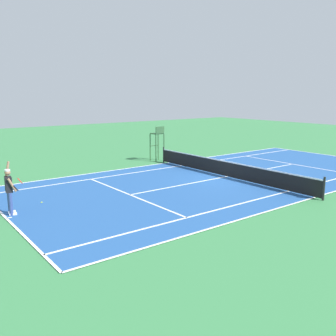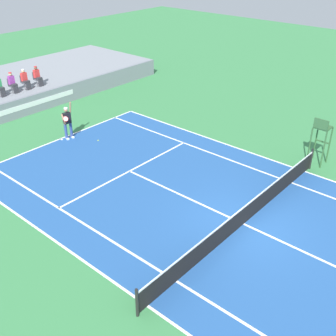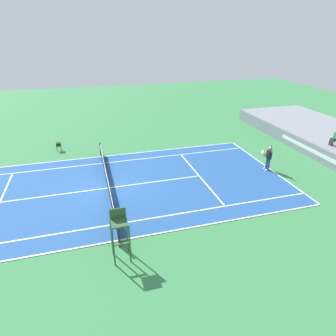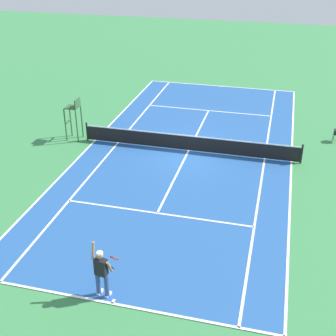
# 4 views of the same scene
# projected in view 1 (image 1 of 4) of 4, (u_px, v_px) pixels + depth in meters

# --- Properties ---
(ground_plane) EXTENTS (80.00, 80.00, 0.00)m
(ground_plane) POSITION_uv_depth(u_px,v_px,m) (226.00, 177.00, 21.12)
(ground_plane) COLOR #387F47
(court) EXTENTS (11.08, 23.88, 0.03)m
(court) POSITION_uv_depth(u_px,v_px,m) (226.00, 177.00, 21.12)
(court) COLOR #235193
(court) RESTS_ON ground
(net) EXTENTS (11.98, 0.10, 1.07)m
(net) POSITION_uv_depth(u_px,v_px,m) (226.00, 168.00, 21.02)
(net) COLOR black
(net) RESTS_ON ground
(tennis_player) EXTENTS (0.81, 0.62, 2.08)m
(tennis_player) POSITION_uv_depth(u_px,v_px,m) (9.00, 190.00, 14.35)
(tennis_player) COLOR navy
(tennis_player) RESTS_ON ground
(tennis_ball) EXTENTS (0.07, 0.07, 0.07)m
(tennis_ball) POSITION_uv_depth(u_px,v_px,m) (42.00, 202.00, 16.06)
(tennis_ball) COLOR #D1E533
(tennis_ball) RESTS_ON ground
(umpire_chair) EXTENTS (0.77, 0.77, 2.44)m
(umpire_chair) POSITION_uv_depth(u_px,v_px,m) (158.00, 139.00, 26.00)
(umpire_chair) COLOR #2D562D
(umpire_chair) RESTS_ON ground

